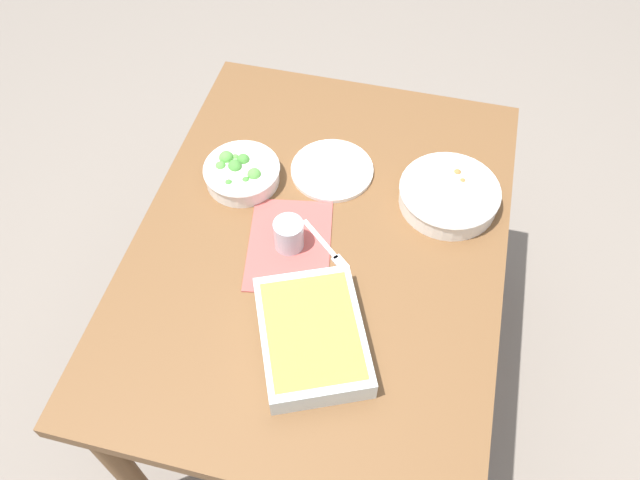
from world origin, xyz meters
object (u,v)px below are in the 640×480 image
drink_cup (289,236)px  side_plate (332,170)px  fork_on_table (328,248)px  stew_bowl (449,195)px  baking_dish (312,335)px  broccoli_bowl (242,172)px  spoon_by_stew (436,210)px

drink_cup → side_plate: size_ratio=0.39×
side_plate → drink_cup: bearing=170.0°
side_plate → fork_on_table: bearing=-169.3°
fork_on_table → stew_bowl: bearing=-50.8°
stew_bowl → drink_cup: bearing=122.4°
baking_dish → drink_cup: (0.24, 0.12, 0.00)m
stew_bowl → broccoli_bowl: broccoli_bowl is taller
stew_bowl → broccoli_bowl: 0.54m
stew_bowl → side_plate: bearing=83.8°
broccoli_bowl → fork_on_table: 0.32m
broccoli_bowl → spoon_by_stew: (0.01, -0.51, -0.03)m
baking_dish → fork_on_table: bearing=5.7°
side_plate → spoon_by_stew: size_ratio=1.39×
drink_cup → side_plate: bearing=-10.0°
drink_cup → fork_on_table: 0.10m
side_plate → stew_bowl: bearing=-96.2°
spoon_by_stew → broccoli_bowl: bearing=91.7°
broccoli_bowl → drink_cup: bearing=-134.9°
side_plate → spoon_by_stew: (-0.07, -0.29, -0.00)m
broccoli_bowl → stew_bowl: bearing=-84.5°
drink_cup → side_plate: drink_cup is taller
baking_dish → fork_on_table: 0.26m
stew_bowl → spoon_by_stew: (-0.04, 0.02, -0.03)m
fork_on_table → spoon_by_stew: bearing=-53.4°
stew_bowl → side_plate: size_ratio=1.16×
baking_dish → drink_cup: bearing=26.1°
stew_bowl → broccoli_bowl: size_ratio=1.28×
stew_bowl → fork_on_table: (-0.22, 0.26, -0.03)m
broccoli_bowl → drink_cup: size_ratio=2.36×
side_plate → broccoli_bowl: bearing=111.0°
side_plate → spoon_by_stew: side_plate is taller
drink_cup → spoon_by_stew: 0.39m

